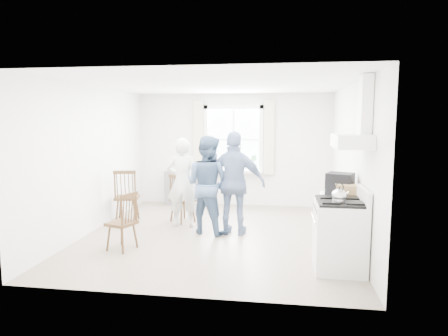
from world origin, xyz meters
TOP-DOWN VIEW (x-y plane):
  - room_shell at (0.00, 0.00)m, footprint 4.62×5.12m
  - window_assembly at (0.00, 2.45)m, footprint 1.88×0.24m
  - range_hood at (2.07, -1.35)m, footprint 0.45×0.76m
  - shelf_unit at (-1.40, 2.33)m, footprint 0.40×0.30m
  - gas_stove at (1.91, -1.35)m, footprint 0.68×0.76m
  - kettle at (1.87, -1.49)m, footprint 0.18×0.18m
  - low_cabinet at (1.98, -0.65)m, footprint 0.50×0.55m
  - stereo_stack at (1.99, -0.66)m, footprint 0.46×0.44m
  - cardboard_box at (2.04, -0.89)m, footprint 0.32×0.25m
  - windsor_chair_a at (-1.88, 0.55)m, footprint 0.53×0.52m
  - windsor_chair_b at (-0.87, 0.71)m, footprint 0.56×0.56m
  - windsor_chair_c at (-1.23, -1.03)m, footprint 0.48×0.49m
  - person_left at (-0.71, 0.45)m, footprint 0.63×0.63m
  - person_mid at (-0.18, 0.12)m, footprint 1.09×1.09m
  - person_right at (0.32, 0.09)m, footprint 1.16×1.16m
  - potted_plant at (0.45, 2.36)m, footprint 0.23×0.23m

SIDE VIEW (x-z plane):
  - shelf_unit at x=-1.40m, z-range 0.00..0.80m
  - low_cabinet at x=1.98m, z-range 0.00..0.90m
  - gas_stove at x=1.91m, z-range -0.08..1.04m
  - windsor_chair_c at x=-1.23m, z-range 0.10..1.02m
  - windsor_chair_b at x=-0.87m, z-range 0.10..1.06m
  - windsor_chair_a at x=-1.88m, z-range 0.12..1.17m
  - person_left at x=-0.71m, z-range 0.00..1.68m
  - person_mid at x=-0.18m, z-range 0.00..1.74m
  - person_right at x=0.32m, z-range 0.00..1.81m
  - cardboard_box at x=2.04m, z-range 0.90..1.09m
  - potted_plant at x=0.45m, z-range 0.85..1.21m
  - kettle at x=1.87m, z-range 0.91..1.17m
  - stereo_stack at x=1.99m, z-range 0.90..1.23m
  - room_shell at x=0.00m, z-range -0.02..2.62m
  - window_assembly at x=0.00m, z-range 0.61..2.31m
  - range_hood at x=2.07m, z-range 1.43..2.37m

